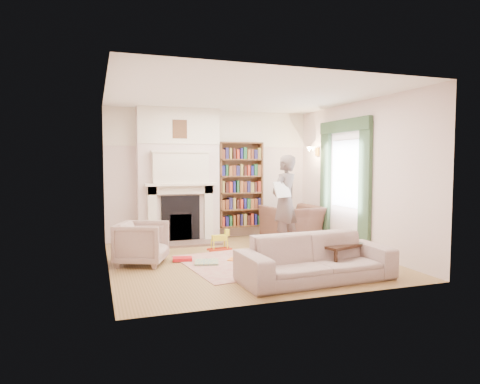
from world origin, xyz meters
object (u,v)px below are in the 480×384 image
object	(u,v)px
bookcase	(241,185)
coffee_table	(339,258)
armchair_reading	(292,223)
rocking_horse	(219,240)
armchair_left	(142,243)
man_reading	(285,201)
sofa	(316,258)
paraffin_heater	(146,237)

from	to	relation	value
bookcase	coffee_table	size ratio (longest dim) A/B	2.64
armchair_reading	rocking_horse	world-z (taller)	armchair_reading
armchair_left	rocking_horse	world-z (taller)	armchair_left
bookcase	rocking_horse	xyz separation A→B (m)	(-0.86, -1.28, -0.98)
armchair_left	coffee_table	bearing A→B (deg)	-96.89
armchair_left	man_reading	bearing A→B (deg)	-56.30
sofa	paraffin_heater	xyz separation A→B (m)	(-2.07, 2.77, -0.05)
armchair_reading	man_reading	world-z (taller)	man_reading
armchair_reading	man_reading	size ratio (longest dim) A/B	0.62
armchair_left	paraffin_heater	xyz separation A→B (m)	(0.17, 1.00, -0.08)
armchair_left	rocking_horse	distance (m)	1.64
armchair_reading	sofa	size ratio (longest dim) A/B	0.51
bookcase	sofa	distance (m)	3.78
armchair_reading	armchair_left	distance (m)	3.49
sofa	rocking_horse	distance (m)	2.52
paraffin_heater	rocking_horse	world-z (taller)	paraffin_heater
man_reading	paraffin_heater	world-z (taller)	man_reading
paraffin_heater	bookcase	bearing A→B (deg)	22.57
sofa	paraffin_heater	world-z (taller)	sofa
bookcase	man_reading	world-z (taller)	bookcase
armchair_left	bookcase	bearing A→B (deg)	-29.07
sofa	coffee_table	size ratio (longest dim) A/B	3.16
man_reading	coffee_table	world-z (taller)	man_reading
bookcase	coffee_table	distance (m)	3.59
bookcase	paraffin_heater	size ratio (longest dim) A/B	3.36
rocking_horse	sofa	bearing A→B (deg)	-76.81
armchair_left	sofa	xyz separation A→B (m)	(2.24, -1.77, -0.03)
coffee_table	rocking_horse	world-z (taller)	coffee_table
sofa	paraffin_heater	distance (m)	3.46
paraffin_heater	coffee_table	bearing A→B (deg)	-44.14
man_reading	coffee_table	size ratio (longest dim) A/B	2.60
paraffin_heater	sofa	bearing A→B (deg)	-53.26
armchair_reading	rocking_horse	distance (m)	1.87
coffee_table	paraffin_heater	xyz separation A→B (m)	(-2.60, 2.53, 0.05)
rocking_horse	armchair_reading	bearing A→B (deg)	13.51
armchair_left	paraffin_heater	bearing A→B (deg)	12.43
bookcase	man_reading	xyz separation A→B (m)	(0.47, -1.32, -0.27)
armchair_left	paraffin_heater	distance (m)	1.02
rocking_horse	coffee_table	bearing A→B (deg)	-63.35
armchair_reading	sofa	xyz separation A→B (m)	(-1.05, -2.96, -0.05)
bookcase	paraffin_heater	world-z (taller)	bookcase
paraffin_heater	man_reading	bearing A→B (deg)	-8.76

